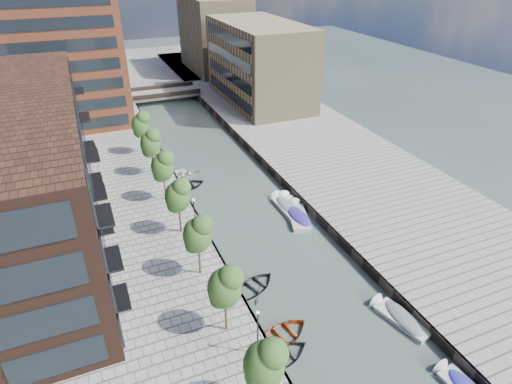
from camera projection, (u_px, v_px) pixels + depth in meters
water at (215, 166)px, 59.07m from camera, size 300.00×300.00×0.00m
quay_right at (317, 145)px, 64.20m from camera, size 20.00×140.00×1.00m
quay_wall_left at (171, 170)px, 56.78m from camera, size 0.25×140.00×1.00m
quay_wall_right at (256, 155)px, 60.88m from camera, size 0.25×140.00×1.00m
far_closure at (141, 66)px, 106.86m from camera, size 80.00×40.00×1.00m
apartment_block at (43, 169)px, 40.38m from camera, size 8.00×38.00×14.00m
tower at (54, 25)px, 65.43m from camera, size 18.00×18.00×30.00m
tan_block_near at (259, 63)px, 78.09m from camera, size 12.00×25.00×14.00m
tan_block_far at (215, 34)px, 98.41m from camera, size 12.00×20.00×16.00m
bridge at (164, 93)px, 84.00m from camera, size 13.00×6.00×1.30m
tree_0 at (264, 362)px, 24.76m from camera, size 2.50×2.50×5.95m
tree_1 at (224, 286)px, 30.37m from camera, size 2.50×2.50×5.95m
tree_2 at (197, 233)px, 35.97m from camera, size 2.50×2.50×5.95m
tree_3 at (177, 195)px, 41.58m from camera, size 2.50×2.50×5.95m
tree_4 at (162, 165)px, 47.18m from camera, size 2.50×2.50×5.95m
tree_5 at (150, 142)px, 52.78m from camera, size 2.50×2.50×5.95m
tree_6 at (141, 124)px, 58.39m from camera, size 2.50×2.50×5.95m
lamp_0 at (258, 328)px, 29.29m from camera, size 0.24×0.24×4.12m
lamp_1 at (194, 213)px, 42.10m from camera, size 0.24×0.24×4.12m
lamp_2 at (161, 151)px, 54.91m from camera, size 0.24×0.24×4.12m
sloop_0 at (282, 358)px, 31.34m from camera, size 4.92×3.87×0.92m
sloop_1 at (255, 288)px, 37.82m from camera, size 5.39×4.77×0.93m
sloop_2 at (283, 337)px, 33.05m from camera, size 5.40×4.46×0.97m
sloop_3 at (184, 175)px, 56.80m from camera, size 4.67×3.63×0.89m
sloop_4 at (187, 188)px, 53.73m from camera, size 5.14×4.01×0.97m
motorboat_1 at (398, 317)px, 34.63m from camera, size 2.94×5.34×1.69m
motorboat_2 at (289, 206)px, 49.63m from camera, size 2.60×5.69×1.83m
motorboat_3 at (297, 215)px, 47.74m from camera, size 3.49×5.90×1.86m
motorboat_4 at (284, 205)px, 49.68m from camera, size 1.82×5.13×1.70m
car at (239, 100)px, 79.71m from camera, size 2.04×3.77×1.22m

